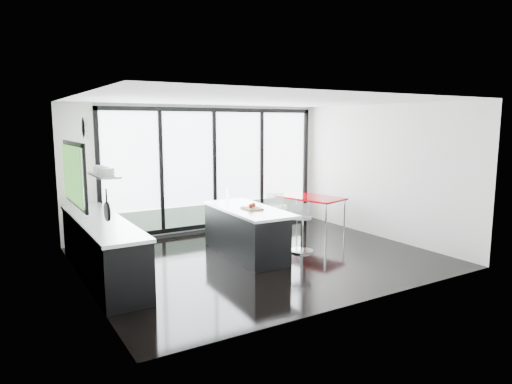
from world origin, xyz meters
TOP-DOWN VIEW (x-y plane):
  - floor at (0.00, 0.00)m, footprint 6.00×5.00m
  - ceiling at (0.00, 0.00)m, footprint 6.00×5.00m
  - wall_back at (0.27, 2.47)m, footprint 6.00×0.09m
  - wall_front at (0.00, -2.50)m, footprint 6.00×0.00m
  - wall_left at (-2.97, 0.27)m, footprint 0.26×5.00m
  - wall_right at (3.00, 0.00)m, footprint 0.00×5.00m
  - counter_cabinets at (-2.67, 0.40)m, footprint 0.69×3.24m
  - island at (-0.14, 0.30)m, footprint 0.98×2.17m
  - bar_stool_near at (0.87, -0.10)m, footprint 0.57×0.57m
  - bar_stool_far at (0.87, 0.74)m, footprint 0.61×0.61m
  - red_table at (2.08, 1.20)m, footprint 1.18×1.61m

SIDE VIEW (x-z plane):
  - floor at x=0.00m, z-range 0.00..0.00m
  - bar_stool_near at x=0.87m, z-range 0.00..0.69m
  - bar_stool_far at x=0.87m, z-range 0.00..0.76m
  - red_table at x=2.08m, z-range 0.00..0.77m
  - island at x=-0.14m, z-range -0.12..1.01m
  - counter_cabinets at x=-2.67m, z-range -0.22..1.14m
  - wall_back at x=0.27m, z-range -0.13..2.67m
  - wall_front at x=0.00m, z-range 0.00..2.80m
  - wall_right at x=3.00m, z-range 0.00..2.80m
  - wall_left at x=-2.97m, z-range 0.16..2.96m
  - ceiling at x=0.00m, z-range 2.80..2.80m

